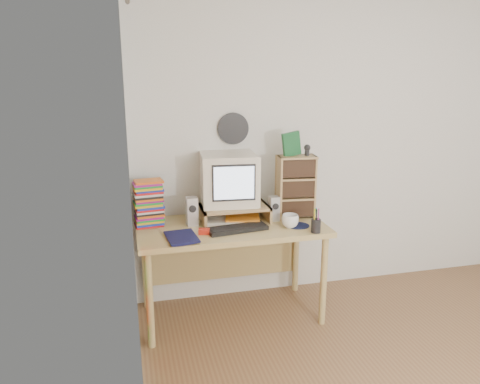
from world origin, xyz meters
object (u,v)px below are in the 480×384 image
mug (290,221)px  desk (229,239)px  keyboard (237,229)px  cd_rack (296,187)px  diary (167,237)px  crt_monitor (229,180)px  dvd_stack (149,207)px

mug → desk: bearing=152.0°
keyboard → cd_rack: 0.61m
cd_rack → keyboard: bearing=-152.3°
mug → diary: size_ratio=0.51×
crt_monitor → keyboard: (-0.00, -0.28, -0.30)m
keyboard → mug: mug is taller
desk → diary: 0.59m
desk → mug: mug is taller
desk → crt_monitor: crt_monitor is taller
desk → keyboard: keyboard is taller
keyboard → diary: (-0.51, -0.08, 0.01)m
diary → cd_rack: bearing=10.2°
dvd_stack → mug: (1.01, -0.29, -0.09)m
diary → crt_monitor: bearing=29.6°
dvd_stack → crt_monitor: bearing=-5.5°
desk → mug: bearing=-28.0°
cd_rack → mug: cd_rack is taller
crt_monitor → desk: bearing=-98.3°
diary → mug: bearing=-1.8°
crt_monitor → keyboard: 0.41m
keyboard → diary: bearing=-179.3°
keyboard → diary: 0.52m
desk → keyboard: bearing=-85.4°
crt_monitor → dvd_stack: 0.64m
crt_monitor → cd_rack: size_ratio=0.84×
desk → dvd_stack: bearing=172.8°
crt_monitor → keyboard: size_ratio=0.94×
crt_monitor → diary: 0.70m
desk → mug: (0.41, -0.22, 0.18)m
cd_rack → desk: bearing=-172.5°
mug → dvd_stack: bearing=163.7°
desk → crt_monitor: bearing=76.7°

